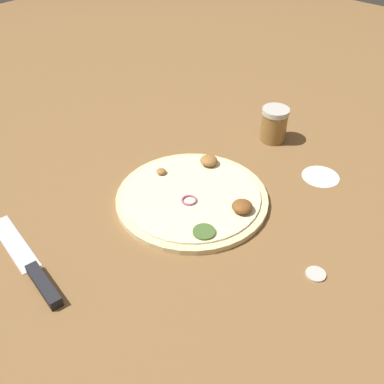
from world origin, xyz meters
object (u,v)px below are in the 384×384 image
at_px(knife, 35,272).
at_px(spice_jar, 274,124).
at_px(pizza, 193,197).
at_px(loose_cap, 316,273).

bearing_deg(knife, spice_jar, -85.36).
bearing_deg(knife, pizza, -91.92).
bearing_deg(loose_cap, knife, 41.94).
height_order(pizza, loose_cap, pizza).
bearing_deg(loose_cap, spice_jar, -46.27).
xyz_separation_m(pizza, spice_jar, (0.01, -0.30, 0.03)).
bearing_deg(knife, loose_cap, -128.31).
bearing_deg(spice_jar, knife, 84.89).
xyz_separation_m(pizza, loose_cap, (-0.28, 0.01, -0.00)).
relative_size(pizza, spice_jar, 3.69).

